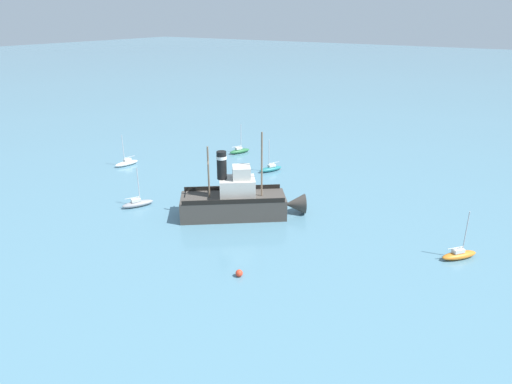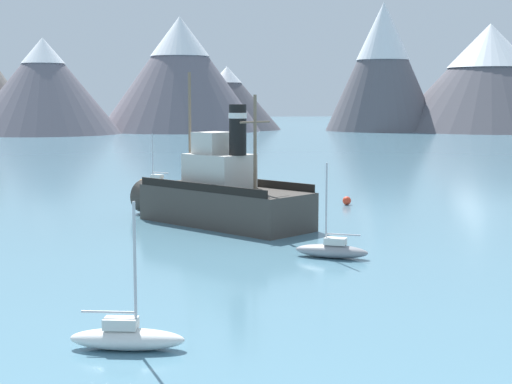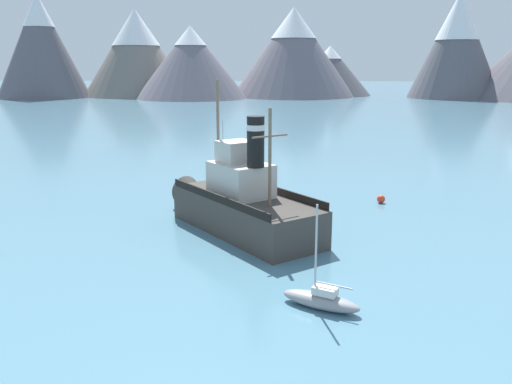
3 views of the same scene
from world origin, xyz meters
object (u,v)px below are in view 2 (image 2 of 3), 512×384
object	(u,v)px
sailboat_white	(127,337)
sailboat_orange	(156,181)
sailboat_grey	(332,250)
mooring_buoy	(347,201)
old_tugboat	(218,196)

from	to	relation	value
sailboat_white	sailboat_orange	bearing A→B (deg)	87.54
sailboat_grey	mooring_buoy	size ratio (longest dim) A/B	7.45
sailboat_grey	sailboat_orange	xyz separation A→B (m)	(-8.17, 35.32, 0.00)
sailboat_orange	mooring_buoy	bearing A→B (deg)	-47.91
sailboat_white	sailboat_grey	xyz separation A→B (m)	(10.27, 13.46, 0.00)
old_tugboat	sailboat_white	world-z (taller)	old_tugboat
old_tugboat	mooring_buoy	bearing A→B (deg)	35.64
sailboat_white	sailboat_orange	xyz separation A→B (m)	(2.09, 48.77, 0.00)
sailboat_grey	sailboat_orange	size ratio (longest dim) A/B	1.00
old_tugboat	sailboat_orange	distance (m)	23.82
sailboat_white	mooring_buoy	xyz separation A→B (m)	(16.37, 32.97, -0.10)
old_tugboat	sailboat_orange	world-z (taller)	old_tugboat
sailboat_orange	mooring_buoy	world-z (taller)	sailboat_orange
sailboat_orange	sailboat_white	bearing A→B (deg)	-92.46
sailboat_orange	old_tugboat	bearing A→B (deg)	-81.51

